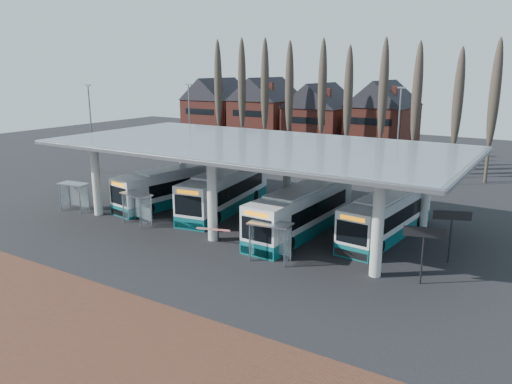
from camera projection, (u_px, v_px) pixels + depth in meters
The scene contains 18 objects.
ground at pixel (191, 250), 33.78m from camera, with size 140.00×140.00×0.00m, color black.
brick_strip at pixel (31, 325), 23.92m from camera, with size 70.00×10.00×0.03m, color #553122.
station_canopy at pixel (254, 151), 38.98m from camera, with size 32.00×16.00×6.34m.
poplar_row at pixel (367, 96), 58.78m from camera, with size 45.10×1.10×14.50m.
townhouse_row at pixel (293, 108), 76.63m from camera, with size 36.80×10.30×12.25m.
lamp_post_a at pixel (190, 125), 59.86m from camera, with size 0.80×0.16×10.17m.
lamp_post_b at pixel (398, 135), 50.76m from camera, with size 0.80×0.16×10.17m.
lamp_post_d at pixel (91, 127), 57.41m from camera, with size 0.80×0.16×10.17m.
bus_0 at pixel (175, 186), 45.30m from camera, with size 4.26×12.09×3.29m.
bus_1 at pixel (226, 191), 43.21m from camera, with size 4.60×12.80×3.48m.
bus_2 at pixel (302, 211), 37.16m from camera, with size 2.91×12.43×3.44m.
bus_3 at pixel (388, 216), 36.35m from camera, with size 3.44×11.76×3.22m.
shelter_0 at pixel (75, 190), 42.93m from camera, with size 2.74×1.62×2.41m.
shelter_1 at pixel (138, 202), 39.19m from camera, with size 2.85×1.77×2.47m.
shelter_2 at pixel (271, 233), 31.57m from camera, with size 2.89×1.70×2.55m.
info_sign_0 at pixel (424, 237), 27.86m from camera, with size 2.22×0.74×3.39m.
info_sign_1 at pixel (452, 219), 30.96m from camera, with size 2.15×1.03×3.41m.
barrier at pixel (214, 230), 34.91m from camera, with size 2.37×1.03×1.23m.
Camera 1 is at (20.66, -24.60, 12.01)m, focal length 35.00 mm.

